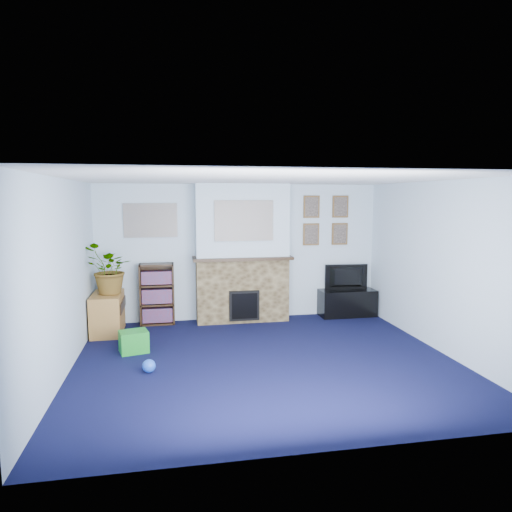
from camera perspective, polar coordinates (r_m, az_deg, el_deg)
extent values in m
cube|color=black|center=(6.25, 1.23, -12.95)|extent=(5.00, 4.50, 0.01)
cube|color=white|center=(5.87, 1.30, 9.62)|extent=(5.00, 4.50, 0.01)
cube|color=silver|center=(8.14, -1.95, 0.50)|extent=(5.00, 0.04, 2.40)
cube|color=silver|center=(3.81, 8.21, -7.39)|extent=(5.00, 0.04, 2.40)
cube|color=silver|center=(5.96, -22.99, -2.57)|extent=(0.04, 4.50, 2.40)
cube|color=silver|center=(6.89, 22.07, -1.27)|extent=(0.04, 4.50, 2.40)
cube|color=brown|center=(8.04, -1.72, -4.27)|extent=(1.60, 0.40, 1.10)
cube|color=brown|center=(7.89, -1.76, 4.29)|extent=(1.60, 0.40, 1.30)
cube|color=brown|center=(7.92, -1.71, -0.24)|extent=(1.72, 0.50, 0.05)
cube|color=brown|center=(7.89, -1.48, -6.21)|extent=(0.52, 0.08, 0.52)
cube|color=brown|center=(7.85, -1.44, -6.28)|extent=(0.44, 0.02, 0.44)
cube|color=gray|center=(7.68, -1.51, 4.44)|extent=(1.00, 0.03, 0.68)
cube|color=gray|center=(7.99, -13.05, 4.36)|extent=(0.90, 0.03, 0.58)
cube|color=brown|center=(8.35, 6.95, 6.13)|extent=(0.30, 0.03, 0.40)
cube|color=brown|center=(8.53, 10.49, 6.08)|extent=(0.30, 0.03, 0.40)
cube|color=brown|center=(8.38, 6.90, 2.70)|extent=(0.30, 0.03, 0.40)
cube|color=brown|center=(8.56, 10.42, 2.73)|extent=(0.30, 0.03, 0.40)
cube|color=black|center=(8.60, 11.32, -5.87)|extent=(1.02, 0.43, 0.48)
imported|color=black|center=(8.52, 11.36, -2.63)|extent=(0.80, 0.17, 0.46)
cube|color=black|center=(8.14, -12.23, -4.48)|extent=(0.58, 0.02, 1.05)
cube|color=black|center=(8.03, -14.22, -4.70)|extent=(0.03, 0.28, 1.05)
cube|color=black|center=(8.01, -10.28, -4.62)|extent=(0.03, 0.28, 1.05)
cube|color=black|center=(8.13, -12.16, -8.18)|extent=(0.56, 0.28, 0.03)
cube|color=black|center=(8.05, -12.22, -5.88)|extent=(0.56, 0.28, 0.03)
cube|color=black|center=(7.98, -12.28, -3.58)|extent=(0.56, 0.28, 0.03)
cube|color=black|center=(7.92, -12.35, -1.05)|extent=(0.56, 0.28, 0.03)
cube|color=black|center=(8.08, -12.19, -7.14)|extent=(0.50, 0.22, 0.24)
cube|color=black|center=(8.01, -12.25, -4.86)|extent=(0.50, 0.22, 0.24)
cube|color=black|center=(7.95, -12.31, -2.60)|extent=(0.50, 0.22, 0.22)
cube|color=#A37134|center=(7.73, -18.06, -6.63)|extent=(0.46, 0.82, 0.64)
imported|color=#26661E|center=(7.54, -17.94, -1.60)|extent=(0.89, 0.93, 0.80)
cube|color=gold|center=(7.88, -2.27, 0.42)|extent=(0.10, 0.06, 0.14)
cylinder|color=#B2BFC6|center=(7.92, -0.11, 0.54)|extent=(0.06, 0.06, 0.18)
sphere|color=gray|center=(7.83, -5.32, 0.31)|extent=(0.14, 0.14, 0.14)
cylinder|color=red|center=(8.01, 2.94, 0.46)|extent=(0.05, 0.05, 0.11)
cube|color=#198C26|center=(6.75, -15.03, -10.39)|extent=(0.44, 0.39, 0.30)
sphere|color=blue|center=(5.98, -13.24, -13.18)|extent=(0.17, 0.17, 0.17)
cube|color=red|center=(6.97, -14.48, -10.07)|extent=(0.19, 0.19, 0.22)
cylinder|color=blue|center=(7.10, -15.10, -10.10)|extent=(0.35, 0.15, 0.20)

